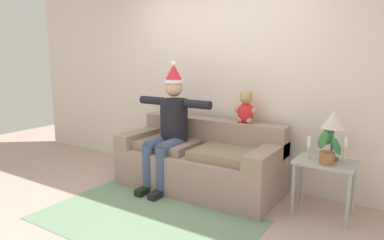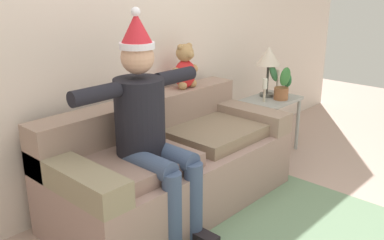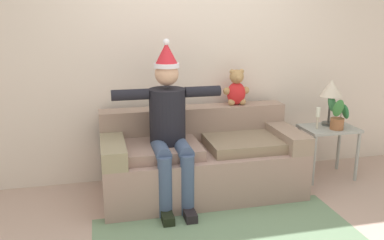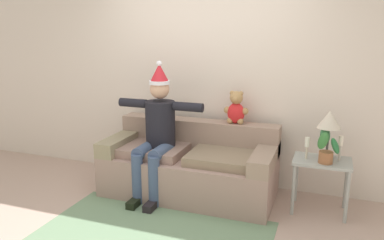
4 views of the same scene
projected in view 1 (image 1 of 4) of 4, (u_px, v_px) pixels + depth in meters
name	position (u px, v px, depth m)	size (l,w,h in m)	color
ground_plane	(147.00, 219.00, 3.42)	(10.00, 10.00, 0.00)	tan
back_wall	(222.00, 76.00, 4.46)	(7.00, 0.10, 2.70)	beige
couch	(200.00, 161.00, 4.21)	(1.95, 0.89, 0.82)	gray
person_seated	(169.00, 124.00, 4.18)	(1.02, 0.77, 1.54)	black
teddy_bear	(246.00, 109.00, 4.07)	(0.29, 0.17, 0.38)	red
side_table	(325.00, 170.00, 3.44)	(0.57, 0.41, 0.57)	#9FA39F
table_lamp	(334.00, 122.00, 3.40)	(0.24, 0.24, 0.50)	#4B4D48
potted_plant	(328.00, 148.00, 3.31)	(0.26, 0.27, 0.36)	#965D39
candle_tall	(309.00, 145.00, 3.46)	(0.04, 0.04, 0.23)	beige
candle_short	(345.00, 146.00, 3.34)	(0.04, 0.04, 0.26)	beige
area_rug	(146.00, 220.00, 3.41)	(2.16, 1.31, 0.01)	gray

